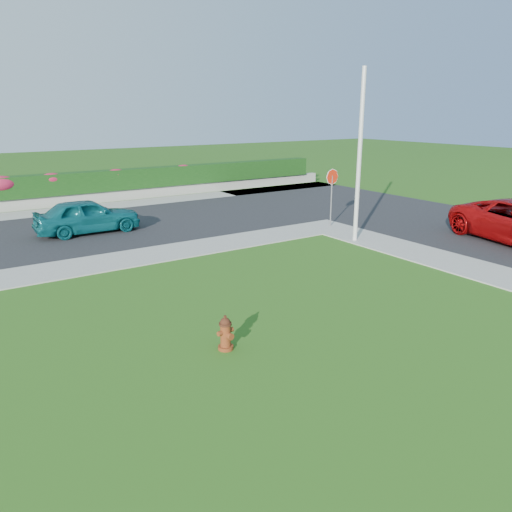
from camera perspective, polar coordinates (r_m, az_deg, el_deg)
ground at (r=11.08m, az=11.29°, el=-10.06°), size 120.00×120.00×0.00m
street_right at (r=22.58m, az=26.08°, el=2.24°), size 8.00×32.00×0.04m
street_far at (r=21.58m, az=-26.96°, el=1.54°), size 26.00×8.00×0.04m
curb_corner at (r=21.85m, az=7.87°, el=3.34°), size 2.00×2.00×0.04m
sidewalk_beyond at (r=27.07m, az=-19.98°, el=5.02°), size 34.00×2.00×0.04m
retaining_wall at (r=28.47m, az=-20.78°, el=6.02°), size 34.00×0.40×0.60m
hedge at (r=28.44m, az=-21.00°, el=7.73°), size 32.00×0.90×1.10m
fire_hydrant at (r=10.60m, az=-3.49°, el=-8.83°), size 0.40×0.37×0.77m
sedan_teal at (r=21.47m, az=-18.70°, el=4.38°), size 4.14×1.68×1.41m
utility_pole at (r=19.16m, az=11.73°, el=10.95°), size 0.16×0.16×6.37m
stop_sign at (r=21.66m, az=8.67°, el=8.13°), size 0.68×0.06×2.50m
flower_clump_c at (r=27.81m, az=-27.18°, el=7.34°), size 1.57×1.01×0.79m
flower_clump_d at (r=28.17m, az=-22.34°, el=8.17°), size 1.18×0.76×0.59m
flower_clump_e at (r=29.02m, az=-15.71°, el=9.01°), size 1.10×0.71×0.55m
flower_clump_f at (r=30.53m, az=-8.31°, el=9.79°), size 1.07×0.69×0.53m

